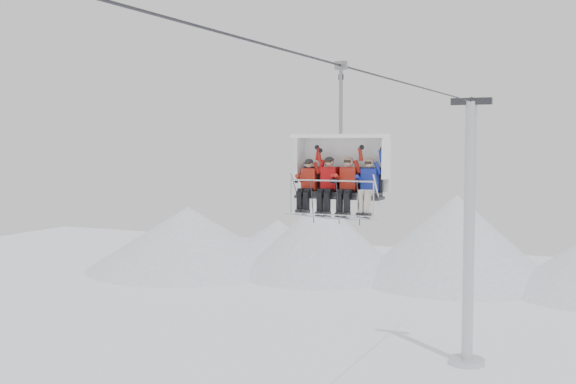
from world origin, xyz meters
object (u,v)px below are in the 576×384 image
at_px(chairlift_carrier, 342,165).
at_px(skier_center_left, 328,183).
at_px(skier_far_left, 308,184).
at_px(skier_far_right, 368,185).
at_px(lift_tower_right, 469,252).
at_px(skier_center_right, 348,184).

relative_size(chairlift_carrier, skier_center_left, 2.36).
relative_size(chairlift_carrier, skier_far_left, 2.36).
bearing_deg(chairlift_carrier, skier_center_left, -132.54).
bearing_deg(skier_center_left, skier_far_left, -179.18).
distance_m(chairlift_carrier, skier_far_right, 1.01).
height_order(lift_tower_right, chairlift_carrier, lift_tower_right).
bearing_deg(skier_center_left, skier_center_right, 0.05).
relative_size(chairlift_carrier, skier_far_right, 2.36).
bearing_deg(skier_center_left, skier_far_right, -0.20).
height_order(chairlift_carrier, skier_far_right, chairlift_carrier).
xyz_separation_m(lift_tower_right, skier_far_left, (-0.86, -18.84, 4.41)).
height_order(chairlift_carrier, skier_far_left, chairlift_carrier).
bearing_deg(chairlift_carrier, lift_tower_right, 90.00).
height_order(skier_center_left, skier_far_right, skier_center_left).
distance_m(skier_far_left, skier_center_left, 0.58).
xyz_separation_m(chairlift_carrier, skier_center_left, (-0.28, -0.30, -0.47)).
height_order(skier_far_left, skier_center_left, skier_center_left).
xyz_separation_m(skier_center_left, skier_far_right, (1.11, -0.00, -0.01)).
bearing_deg(chairlift_carrier, skier_far_right, -20.44).
distance_m(skier_center_right, skier_far_right, 0.56).
bearing_deg(skier_far_right, lift_tower_right, 92.51).
bearing_deg(skier_center_right, skier_far_right, -0.45).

